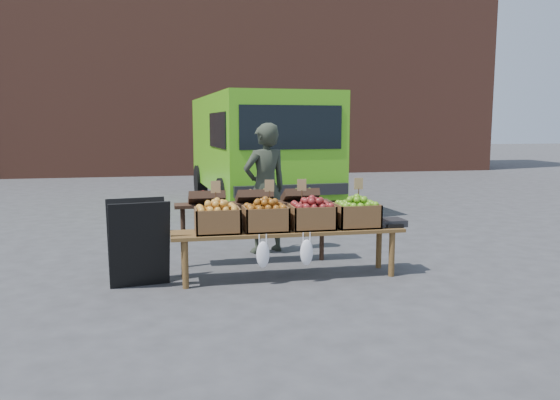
{
  "coord_description": "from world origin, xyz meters",
  "views": [
    {
      "loc": [
        -0.52,
        -6.42,
        1.78
      ],
      "look_at": [
        0.85,
        0.15,
        0.85
      ],
      "focal_mm": 35.0,
      "sensor_mm": 36.0,
      "label": 1
    }
  ],
  "objects": [
    {
      "name": "weighing_scale",
      "position": [
        2.1,
        -0.35,
        0.61
      ],
      "size": [
        0.34,
        0.3,
        0.08
      ],
      "primitive_type": "cube",
      "color": "black",
      "rests_on": "display_bench"
    },
    {
      "name": "back_table",
      "position": [
        0.56,
        0.37,
        0.52
      ],
      "size": [
        2.1,
        0.44,
        1.04
      ],
      "primitive_type": null,
      "color": "#2F1E14",
      "rests_on": "ground"
    },
    {
      "name": "crate_green_apples",
      "position": [
        1.67,
        -0.35,
        0.71
      ],
      "size": [
        0.5,
        0.4,
        0.28
      ],
      "primitive_type": null,
      "color": "#367C0F",
      "rests_on": "display_bench"
    },
    {
      "name": "crate_red_apples",
      "position": [
        1.12,
        -0.35,
        0.71
      ],
      "size": [
        0.5,
        0.4,
        0.28
      ],
      "primitive_type": null,
      "color": "maroon",
      "rests_on": "display_bench"
    },
    {
      "name": "brick_building",
      "position": [
        0.0,
        15.0,
        5.0
      ],
      "size": [
        24.0,
        4.0,
        10.0
      ],
      "primitive_type": "cube",
      "color": "brown",
      "rests_on": "ground"
    },
    {
      "name": "ground",
      "position": [
        0.0,
        0.0,
        0.0
      ],
      "size": [
        80.0,
        80.0,
        0.0
      ],
      "primitive_type": "plane",
      "color": "#3E3E41"
    },
    {
      "name": "crate_russet_pears",
      "position": [
        0.57,
        -0.35,
        0.71
      ],
      "size": [
        0.5,
        0.4,
        0.28
      ],
      "primitive_type": null,
      "color": "#8D410E",
      "rests_on": "display_bench"
    },
    {
      "name": "chalkboard_sign",
      "position": [
        -0.85,
        -0.34,
        0.49
      ],
      "size": [
        0.69,
        0.45,
        0.98
      ],
      "primitive_type": null,
      "rotation": [
        0.0,
        0.0,
        0.16
      ],
      "color": "black",
      "rests_on": "ground"
    },
    {
      "name": "vendor",
      "position": [
        0.81,
        0.99,
        0.9
      ],
      "size": [
        0.76,
        0.62,
        1.8
      ],
      "primitive_type": "imported",
      "rotation": [
        0.0,
        0.0,
        3.47
      ],
      "color": "#2B3125",
      "rests_on": "ground"
    },
    {
      "name": "crate_golden_apples",
      "position": [
        0.02,
        -0.35,
        0.71
      ],
      "size": [
        0.5,
        0.4,
        0.28
      ],
      "primitive_type": null,
      "color": "#AB9A27",
      "rests_on": "display_bench"
    },
    {
      "name": "delivery_van",
      "position": [
        1.47,
        5.61,
        1.2
      ],
      "size": [
        2.86,
        5.54,
        2.4
      ],
      "primitive_type": null,
      "rotation": [
        0.0,
        0.0,
        0.08
      ],
      "color": "#55B718",
      "rests_on": "ground"
    },
    {
      "name": "display_bench",
      "position": [
        0.85,
        -0.35,
        0.28
      ],
      "size": [
        2.7,
        0.56,
        0.57
      ],
      "primitive_type": null,
      "color": "brown",
      "rests_on": "ground"
    }
  ]
}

